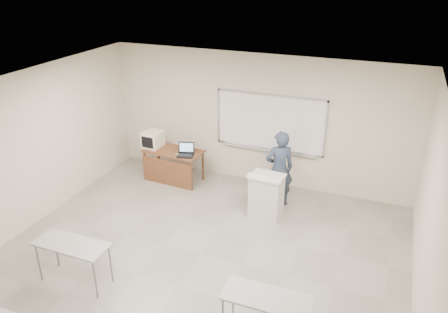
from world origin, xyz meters
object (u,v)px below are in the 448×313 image
at_px(whiteboard, 270,123).
at_px(instructor_desk, 172,161).
at_px(podium, 266,196).
at_px(presenter, 279,169).
at_px(keyboard, 258,176).
at_px(crt_monitor, 153,139).
at_px(laptop, 186,153).
at_px(mouse, 177,154).

xyz_separation_m(whiteboard, instructor_desk, (-2.10, -0.78, -0.95)).
distance_m(podium, presenter, 0.68).
relative_size(podium, keyboard, 2.15).
relative_size(whiteboard, instructor_desk, 1.82).
height_order(whiteboard, crt_monitor, whiteboard).
height_order(whiteboard, instructor_desk, whiteboard).
relative_size(laptop, presenter, 0.22).
height_order(keyboard, presenter, presenter).
xyz_separation_m(whiteboard, laptop, (-1.70, -0.79, -0.67)).
height_order(podium, laptop, laptop).
bearing_deg(whiteboard, keyboard, -81.30).
bearing_deg(mouse, keyboard, -41.77).
bearing_deg(instructor_desk, keyboard, -14.54).
relative_size(instructor_desk, crt_monitor, 2.98).
bearing_deg(keyboard, podium, 41.24).
xyz_separation_m(laptop, mouse, (-0.20, -0.08, -0.04)).
height_order(podium, crt_monitor, crt_monitor).
bearing_deg(crt_monitor, mouse, -13.16).
height_order(crt_monitor, laptop, crt_monitor).
distance_m(podium, laptop, 2.21).
bearing_deg(whiteboard, instructor_desk, -159.66).
relative_size(crt_monitor, presenter, 0.28).
height_order(podium, presenter, presenter).
relative_size(keyboard, presenter, 0.26).
relative_size(whiteboard, podium, 2.68).
bearing_deg(laptop, podium, -32.89).
distance_m(podium, crt_monitor, 3.17).
bearing_deg(crt_monitor, podium, -10.43).
bearing_deg(laptop, instructor_desk, 162.36).
relative_size(podium, crt_monitor, 2.02).
height_order(instructor_desk, keyboard, keyboard).
bearing_deg(keyboard, instructor_desk, 164.51).
relative_size(whiteboard, crt_monitor, 5.42).
distance_m(laptop, keyboard, 2.08).
bearing_deg(crt_monitor, laptop, -5.16).
height_order(mouse, presenter, presenter).
xyz_separation_m(instructor_desk, presenter, (2.58, -0.08, 0.30)).
bearing_deg(podium, instructor_desk, 168.98).
bearing_deg(mouse, instructor_desk, 131.67).
relative_size(crt_monitor, laptop, 1.26).
height_order(whiteboard, presenter, whiteboard).
distance_m(instructor_desk, laptop, 0.49).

